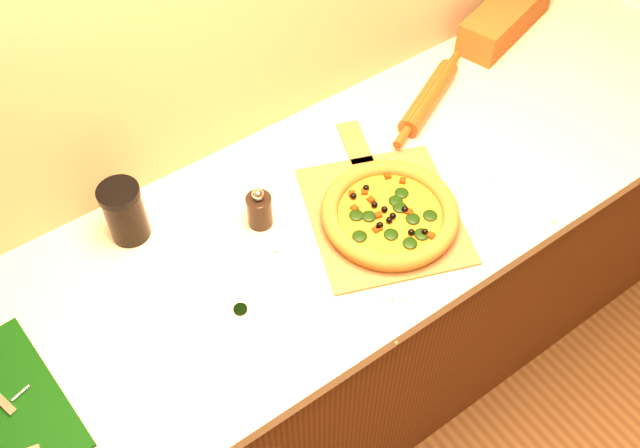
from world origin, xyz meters
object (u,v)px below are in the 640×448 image
Objects in this scene: pepper_grinder at (259,209)px; rolling_pin at (429,97)px; pizza at (390,214)px; pizza_peel at (382,210)px; dark_jar at (125,212)px.

pepper_grinder is 0.30× the size of rolling_pin.
pizza is at bearing -35.13° from pepper_grinder.
rolling_pin is (0.57, 0.08, -0.02)m from pepper_grinder.
pepper_grinder reaches higher than pizza_peel.
pizza reaches higher than pizza_peel.
pepper_grinder is at bearing -29.09° from dark_jar.
pizza is 2.84× the size of pepper_grinder.
dark_jar reaches higher than rolling_pin.
dark_jar is (-0.82, 0.06, 0.05)m from rolling_pin.
pizza is 0.59m from dark_jar.
dark_jar is (-0.25, 0.14, 0.03)m from pepper_grinder.
dark_jar is at bearing 172.17° from pizza_peel.
pizza_peel is 0.39m from rolling_pin.
pepper_grinder is at bearing -172.21° from rolling_pin.
dark_jar reaches higher than pizza_peel.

